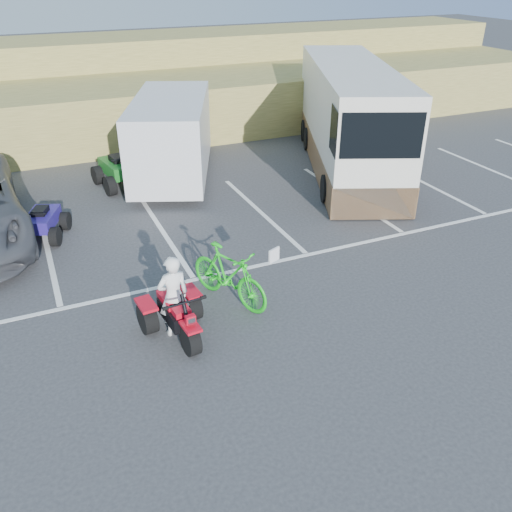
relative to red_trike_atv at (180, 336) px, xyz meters
name	(u,v)px	position (x,y,z in m)	size (l,w,h in m)	color
ground	(237,345)	(0.85, -0.64, 0.00)	(100.00, 100.00, 0.00)	#323235
parking_stripes	(207,239)	(1.72, 3.43, 0.00)	(28.00, 5.16, 0.01)	white
grass_embankment	(88,90)	(0.85, 14.84, 1.42)	(40.00, 8.50, 3.10)	olive
red_trike_atv	(180,336)	(0.00, 0.00, 0.00)	(1.13, 1.50, 0.98)	red
rider	(174,296)	(-0.01, 0.15, 0.77)	(0.56, 0.37, 1.55)	white
green_dirt_bike	(229,275)	(1.24, 0.72, 0.59)	(0.55, 1.95, 1.17)	#14BF19
cargo_trailer	(172,136)	(2.21, 7.88, 1.29)	(3.81, 5.52, 2.39)	silver
rv_motorhome	(348,125)	(7.61, 6.65, 1.34)	(5.33, 8.78, 3.09)	silver
quad_atv_blue	(46,237)	(-1.83, 5.11, 0.00)	(0.98, 1.31, 0.86)	navy
quad_atv_green	(121,186)	(0.52, 7.77, 0.00)	(1.19, 1.60, 1.04)	#16611B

